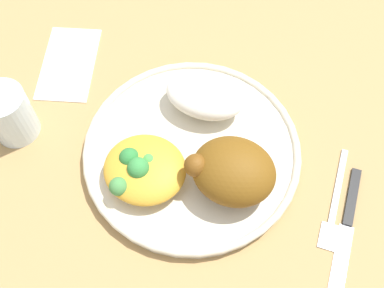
{
  "coord_description": "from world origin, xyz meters",
  "views": [
    {
      "loc": [
        -0.1,
        0.28,
        0.57
      ],
      "look_at": [
        0.0,
        0.0,
        0.03
      ],
      "focal_mm": 44.68,
      "sensor_mm": 36.0,
      "label": 1
    }
  ],
  "objects_px": {
    "plate": "(192,151)",
    "mac_cheese_with_broccoli": "(143,169)",
    "water_glass": "(9,114)",
    "napkin": "(69,63)",
    "rice_pile": "(205,95)",
    "fork": "(335,203)",
    "roasted_chicken": "(232,171)",
    "knife": "(347,224)"
  },
  "relations": [
    {
      "from": "plate",
      "to": "mac_cheese_with_broccoli",
      "type": "relative_size",
      "value": 2.77
    },
    {
      "from": "water_glass",
      "to": "napkin",
      "type": "bearing_deg",
      "value": -96.95
    },
    {
      "from": "mac_cheese_with_broccoli",
      "to": "water_glass",
      "type": "height_order",
      "value": "water_glass"
    },
    {
      "from": "rice_pile",
      "to": "fork",
      "type": "distance_m",
      "value": 0.22
    },
    {
      "from": "fork",
      "to": "water_glass",
      "type": "relative_size",
      "value": 1.84
    },
    {
      "from": "mac_cheese_with_broccoli",
      "to": "fork",
      "type": "distance_m",
      "value": 0.25
    },
    {
      "from": "plate",
      "to": "fork",
      "type": "bearing_deg",
      "value": 177.84
    },
    {
      "from": "roasted_chicken",
      "to": "napkin",
      "type": "distance_m",
      "value": 0.31
    },
    {
      "from": "plate",
      "to": "fork",
      "type": "distance_m",
      "value": 0.19
    },
    {
      "from": "knife",
      "to": "water_glass",
      "type": "height_order",
      "value": "water_glass"
    },
    {
      "from": "roasted_chicken",
      "to": "fork",
      "type": "distance_m",
      "value": 0.14
    },
    {
      "from": "plate",
      "to": "napkin",
      "type": "relative_size",
      "value": 2.11
    },
    {
      "from": "rice_pile",
      "to": "mac_cheese_with_broccoli",
      "type": "distance_m",
      "value": 0.13
    },
    {
      "from": "plate",
      "to": "knife",
      "type": "relative_size",
      "value": 1.5
    },
    {
      "from": "roasted_chicken",
      "to": "napkin",
      "type": "height_order",
      "value": "roasted_chicken"
    },
    {
      "from": "rice_pile",
      "to": "fork",
      "type": "xyz_separation_m",
      "value": [
        -0.2,
        0.08,
        -0.04
      ]
    },
    {
      "from": "plate",
      "to": "fork",
      "type": "relative_size",
      "value": 2.01
    },
    {
      "from": "rice_pile",
      "to": "napkin",
      "type": "xyz_separation_m",
      "value": [
        0.22,
        -0.01,
        -0.04
      ]
    },
    {
      "from": "mac_cheese_with_broccoli",
      "to": "knife",
      "type": "relative_size",
      "value": 0.54
    },
    {
      "from": "mac_cheese_with_broccoli",
      "to": "knife",
      "type": "bearing_deg",
      "value": -174.05
    },
    {
      "from": "roasted_chicken",
      "to": "rice_pile",
      "type": "bearing_deg",
      "value": -55.91
    },
    {
      "from": "knife",
      "to": "rice_pile",
      "type": "bearing_deg",
      "value": -24.31
    },
    {
      "from": "roasted_chicken",
      "to": "napkin",
      "type": "relative_size",
      "value": 0.8
    },
    {
      "from": "mac_cheese_with_broccoli",
      "to": "napkin",
      "type": "distance_m",
      "value": 0.23
    },
    {
      "from": "water_glass",
      "to": "napkin",
      "type": "height_order",
      "value": "water_glass"
    },
    {
      "from": "mac_cheese_with_broccoli",
      "to": "fork",
      "type": "xyz_separation_m",
      "value": [
        -0.24,
        -0.05,
        -0.03
      ]
    },
    {
      "from": "plate",
      "to": "water_glass",
      "type": "xyz_separation_m",
      "value": [
        0.24,
        0.04,
        0.03
      ]
    },
    {
      "from": "roasted_chicken",
      "to": "plate",
      "type": "bearing_deg",
      "value": -26.28
    },
    {
      "from": "roasted_chicken",
      "to": "fork",
      "type": "height_order",
      "value": "roasted_chicken"
    },
    {
      "from": "water_glass",
      "to": "napkin",
      "type": "distance_m",
      "value": 0.13
    },
    {
      "from": "rice_pile",
      "to": "napkin",
      "type": "bearing_deg",
      "value": -3.94
    },
    {
      "from": "knife",
      "to": "roasted_chicken",
      "type": "bearing_deg",
      "value": 0.23
    },
    {
      "from": "plate",
      "to": "rice_pile",
      "type": "relative_size",
      "value": 2.7
    },
    {
      "from": "mac_cheese_with_broccoli",
      "to": "napkin",
      "type": "xyz_separation_m",
      "value": [
        0.18,
        -0.14,
        -0.04
      ]
    },
    {
      "from": "water_glass",
      "to": "plate",
      "type": "bearing_deg",
      "value": -170.35
    },
    {
      "from": "fork",
      "to": "roasted_chicken",
      "type": "bearing_deg",
      "value": 9.87
    },
    {
      "from": "mac_cheese_with_broccoli",
      "to": "plate",
      "type": "bearing_deg",
      "value": -128.06
    },
    {
      "from": "knife",
      "to": "water_glass",
      "type": "relative_size",
      "value": 2.46
    },
    {
      "from": "knife",
      "to": "napkin",
      "type": "height_order",
      "value": "knife"
    },
    {
      "from": "mac_cheese_with_broccoli",
      "to": "fork",
      "type": "bearing_deg",
      "value": -168.31
    },
    {
      "from": "water_glass",
      "to": "fork",
      "type": "bearing_deg",
      "value": -175.59
    },
    {
      "from": "water_glass",
      "to": "mac_cheese_with_broccoli",
      "type": "bearing_deg",
      "value": 175.33
    }
  ]
}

